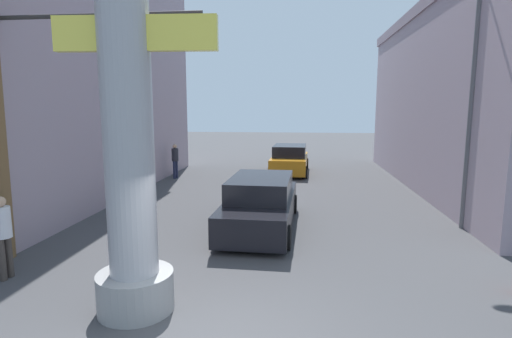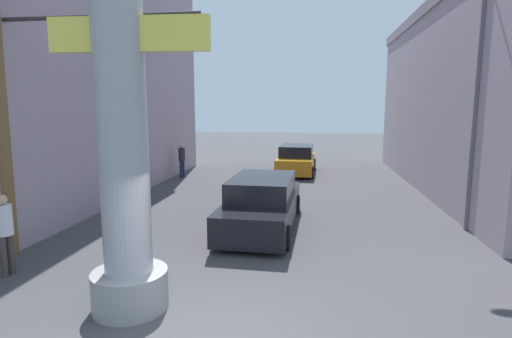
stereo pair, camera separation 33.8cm
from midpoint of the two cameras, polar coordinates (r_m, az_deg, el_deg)
ground_plane at (r=15.74m, az=3.21°, el=-4.49°), size 88.01×88.01×0.00m
building_left at (r=18.54m, az=-30.52°, el=14.18°), size 8.56×19.41×11.45m
neon_sign_pole at (r=7.12m, az=-17.57°, el=12.72°), size 3.01×1.35×9.50m
street_lamp at (r=13.05m, az=28.50°, el=11.32°), size 2.31×0.28×7.36m
traffic_light_mast at (r=10.60m, az=-25.38°, el=10.46°), size 5.12×0.32×5.74m
car_lead at (r=12.06m, az=1.69°, el=-4.97°), size 2.14×5.19×1.56m
car_far at (r=22.20m, az=6.24°, el=1.28°), size 2.13×4.59×1.56m
palm_tree_mid_left at (r=17.55m, az=-16.39°, el=10.93°), size 2.89×2.90×7.18m
pedestrian_curb_left at (r=10.05m, az=-31.46°, el=-7.28°), size 0.35×0.35×1.78m
pedestrian_far_left at (r=20.90m, az=-10.09°, el=1.55°), size 0.42×0.42×1.76m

